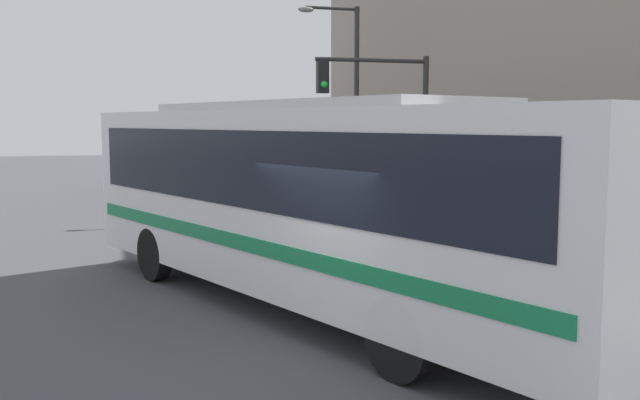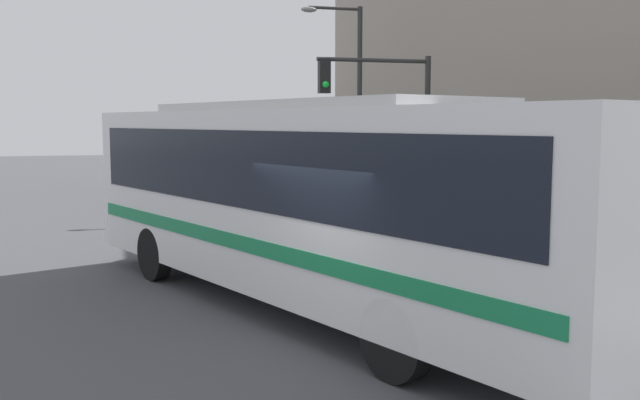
{
  "view_description": "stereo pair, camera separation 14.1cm",
  "coord_description": "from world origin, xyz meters",
  "px_view_note": "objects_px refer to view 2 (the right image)",
  "views": [
    {
      "loc": [
        -3.27,
        -9.07,
        3.1
      ],
      "look_at": [
        0.91,
        5.02,
        1.48
      ],
      "focal_mm": 40.0,
      "sensor_mm": 36.0,
      "label": 1
    },
    {
      "loc": [
        -3.13,
        -9.11,
        3.1
      ],
      "look_at": [
        0.91,
        5.02,
        1.48
      ],
      "focal_mm": 40.0,
      "sensor_mm": 36.0,
      "label": 2
    }
  ],
  "objects_px": {
    "city_bus": "(312,191)",
    "street_lamp": "(352,88)",
    "delivery_truck": "(213,154)",
    "parking_meter": "(449,204)",
    "fire_hydrant": "(521,243)",
    "pedestrian_near_corner": "(478,202)",
    "traffic_light_pole": "(388,109)"
  },
  "relations": [
    {
      "from": "city_bus",
      "to": "street_lamp",
      "type": "xyz_separation_m",
      "value": [
        5.16,
        13.37,
        2.31
      ]
    },
    {
      "from": "delivery_truck",
      "to": "parking_meter",
      "type": "relative_size",
      "value": 6.34
    },
    {
      "from": "delivery_truck",
      "to": "fire_hydrant",
      "type": "bearing_deg",
      "value": -78.76
    },
    {
      "from": "street_lamp",
      "to": "pedestrian_near_corner",
      "type": "xyz_separation_m",
      "value": [
        0.86,
        -7.84,
        -3.28
      ]
    },
    {
      "from": "street_lamp",
      "to": "delivery_truck",
      "type": "bearing_deg",
      "value": 114.58
    },
    {
      "from": "delivery_truck",
      "to": "street_lamp",
      "type": "height_order",
      "value": "street_lamp"
    },
    {
      "from": "delivery_truck",
      "to": "city_bus",
      "type": "bearing_deg",
      "value": -93.29
    },
    {
      "from": "fire_hydrant",
      "to": "street_lamp",
      "type": "relative_size",
      "value": 0.11
    },
    {
      "from": "street_lamp",
      "to": "pedestrian_near_corner",
      "type": "height_order",
      "value": "street_lamp"
    },
    {
      "from": "delivery_truck",
      "to": "traffic_light_pole",
      "type": "bearing_deg",
      "value": -78.77
    },
    {
      "from": "city_bus",
      "to": "fire_hydrant",
      "type": "distance_m",
      "value": 5.79
    },
    {
      "from": "delivery_truck",
      "to": "pedestrian_near_corner",
      "type": "bearing_deg",
      "value": -73.78
    },
    {
      "from": "traffic_light_pole",
      "to": "city_bus",
      "type": "bearing_deg",
      "value": -119.7
    },
    {
      "from": "fire_hydrant",
      "to": "street_lamp",
      "type": "xyz_separation_m",
      "value": [
        -0.03,
        11.28,
        3.77
      ]
    },
    {
      "from": "parking_meter",
      "to": "traffic_light_pole",
      "type": "bearing_deg",
      "value": 120.4
    },
    {
      "from": "city_bus",
      "to": "pedestrian_near_corner",
      "type": "bearing_deg",
      "value": 21.49
    },
    {
      "from": "traffic_light_pole",
      "to": "fire_hydrant",
      "type": "bearing_deg",
      "value": -78.75
    },
    {
      "from": "fire_hydrant",
      "to": "pedestrian_near_corner",
      "type": "distance_m",
      "value": 3.58
    },
    {
      "from": "city_bus",
      "to": "street_lamp",
      "type": "distance_m",
      "value": 14.52
    },
    {
      "from": "pedestrian_near_corner",
      "to": "parking_meter",
      "type": "bearing_deg",
      "value": -179.5
    },
    {
      "from": "city_bus",
      "to": "delivery_truck",
      "type": "xyz_separation_m",
      "value": [
        1.26,
        21.9,
        -0.39
      ]
    },
    {
      "from": "traffic_light_pole",
      "to": "pedestrian_near_corner",
      "type": "distance_m",
      "value": 3.53
    },
    {
      "from": "fire_hydrant",
      "to": "street_lamp",
      "type": "bearing_deg",
      "value": 90.17
    },
    {
      "from": "traffic_light_pole",
      "to": "pedestrian_near_corner",
      "type": "relative_size",
      "value": 2.77
    },
    {
      "from": "delivery_truck",
      "to": "parking_meter",
      "type": "bearing_deg",
      "value": -76.48
    },
    {
      "from": "traffic_light_pole",
      "to": "street_lamp",
      "type": "bearing_deg",
      "value": 80.64
    },
    {
      "from": "city_bus",
      "to": "traffic_light_pole",
      "type": "height_order",
      "value": "traffic_light_pole"
    },
    {
      "from": "parking_meter",
      "to": "delivery_truck",
      "type": "bearing_deg",
      "value": 103.52
    },
    {
      "from": "city_bus",
      "to": "parking_meter",
      "type": "distance_m",
      "value": 7.65
    },
    {
      "from": "delivery_truck",
      "to": "pedestrian_near_corner",
      "type": "xyz_separation_m",
      "value": [
        4.76,
        -16.37,
        -0.57
      ]
    },
    {
      "from": "traffic_light_pole",
      "to": "parking_meter",
      "type": "bearing_deg",
      "value": -59.6
    },
    {
      "from": "fire_hydrant",
      "to": "parking_meter",
      "type": "distance_m",
      "value": 3.47
    }
  ]
}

